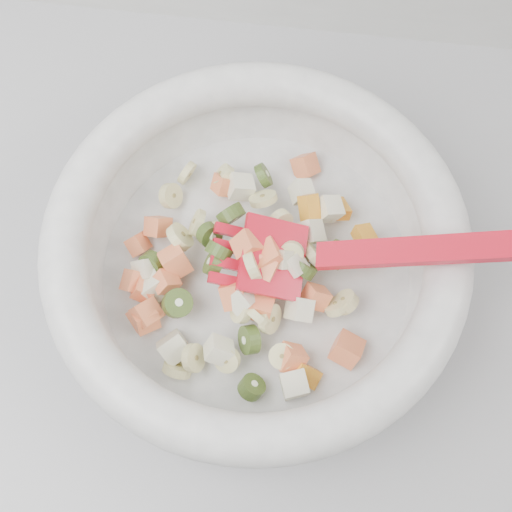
# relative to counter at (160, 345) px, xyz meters

# --- Properties ---
(counter) EXTENTS (2.00, 0.60, 0.90)m
(counter) POSITION_rel_counter_xyz_m (0.00, 0.00, 0.00)
(counter) COLOR #9D9EA2
(counter) RESTS_ON ground
(mixing_bowl) EXTENTS (0.45, 0.37, 0.16)m
(mixing_bowl) POSITION_rel_counter_xyz_m (0.16, -0.03, 0.51)
(mixing_bowl) COLOR white
(mixing_bowl) RESTS_ON counter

